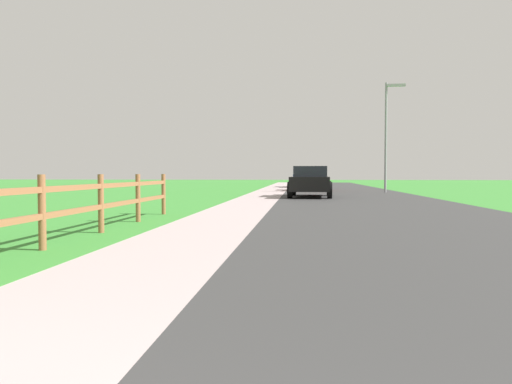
# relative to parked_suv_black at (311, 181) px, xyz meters

# --- Properties ---
(ground_plane) EXTENTS (120.00, 120.00, 0.00)m
(ground_plane) POSITION_rel_parked_suv_black_xyz_m (-1.42, 1.86, -0.76)
(ground_plane) COLOR #388531
(road_asphalt) EXTENTS (7.00, 66.00, 0.01)m
(road_asphalt) POSITION_rel_parked_suv_black_xyz_m (2.08, 3.86, -0.75)
(road_asphalt) COLOR #353535
(road_asphalt) RESTS_ON ground
(curb_concrete) EXTENTS (6.00, 66.00, 0.01)m
(curb_concrete) POSITION_rel_parked_suv_black_xyz_m (-4.42, 3.86, -0.75)
(curb_concrete) COLOR #AF9D9D
(curb_concrete) RESTS_ON ground
(grass_verge) EXTENTS (5.00, 66.00, 0.00)m
(grass_verge) POSITION_rel_parked_suv_black_xyz_m (-5.92, 3.86, -0.75)
(grass_verge) COLOR #388531
(grass_verge) RESTS_ON ground
(rail_fence) EXTENTS (0.11, 12.27, 1.11)m
(rail_fence) POSITION_rel_parked_suv_black_xyz_m (-4.21, -16.41, -0.11)
(rail_fence) COLOR brown
(rail_fence) RESTS_ON ground
(parked_suv_black) EXTENTS (2.17, 4.62, 1.48)m
(parked_suv_black) POSITION_rel_parked_suv_black_xyz_m (0.00, 0.00, 0.00)
(parked_suv_black) COLOR black
(parked_suv_black) RESTS_ON ground
(parked_car_red) EXTENTS (2.25, 4.57, 1.49)m
(parked_car_red) POSITION_rel_parked_suv_black_xyz_m (0.34, 8.91, -0.02)
(parked_car_red) COLOR maroon
(parked_car_red) RESTS_ON ground
(parked_car_blue) EXTENTS (2.22, 4.50, 1.65)m
(parked_car_blue) POSITION_rel_parked_suv_black_xyz_m (-0.07, 16.44, 0.07)
(parked_car_blue) COLOR navy
(parked_car_blue) RESTS_ON ground
(street_lamp) EXTENTS (1.17, 0.20, 6.48)m
(street_lamp) POSITION_rel_parked_suv_black_xyz_m (4.64, 5.68, 3.09)
(street_lamp) COLOR gray
(street_lamp) RESTS_ON ground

